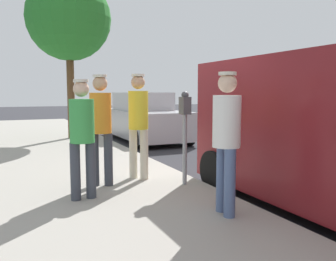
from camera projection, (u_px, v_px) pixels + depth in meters
The scene contains 9 objects.
ground_plane at pixel (252, 185), 6.40m from camera, with size 80.00×80.00×0.00m, color #2D2D33.
sidewalk_slab at pixel (48, 206), 4.96m from camera, with size 5.00×32.00×0.15m, color #9E998E.
parking_meter_near at pixel (185, 122), 5.74m from camera, with size 0.14×0.18×1.52m.
pedestrian_in_orange at pixel (101, 122), 5.66m from camera, with size 0.35×0.34×1.78m.
pedestrian_in_white at pixel (226, 134), 4.31m from camera, with size 0.34×0.36×1.74m.
pedestrian_in_yellow at pixel (138, 119), 6.12m from camera, with size 0.34×0.34×1.81m.
pedestrian_in_green at pixel (82, 132), 4.94m from camera, with size 0.36×0.34×1.68m.
parked_sedan_behind at pixel (144, 119), 12.29m from camera, with size 1.96×4.41×1.65m.
street_tree at pixel (69, 19), 11.43m from camera, with size 2.70×2.70×5.23m.
Camera 1 is at (3.96, 5.08, 1.65)m, focal length 38.06 mm.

